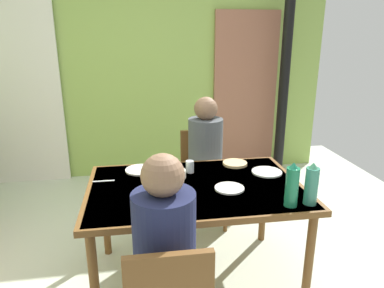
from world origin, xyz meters
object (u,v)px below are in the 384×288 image
object	(u,v)px
chair_far_diner	(203,172)
water_bottle_green_near	(292,186)
dining_table	(195,195)
person_far_diner	(206,147)
water_bottle_green_far	(311,185)
person_near_diner	(164,240)
serving_bowl_center	(174,174)

from	to	relation	value
chair_far_diner	water_bottle_green_near	xyz separation A→B (m)	(0.31, -1.21, 0.37)
dining_table	person_far_diner	bearing A→B (deg)	73.46
dining_table	water_bottle_green_far	xyz separation A→B (m)	(0.64, -0.37, 0.19)
person_far_diner	water_bottle_green_near	world-z (taller)	person_far_diner
dining_table	chair_far_diner	bearing A→B (deg)	76.05
chair_far_diner	water_bottle_green_near	size ratio (longest dim) A/B	3.16
person_near_diner	water_bottle_green_near	distance (m)	0.85
chair_far_diner	serving_bowl_center	size ratio (longest dim) A/B	5.12
water_bottle_green_near	water_bottle_green_far	size ratio (longest dim) A/B	1.04
dining_table	person_far_diner	distance (m)	0.74
water_bottle_green_near	person_near_diner	bearing A→B (deg)	-157.63
dining_table	water_bottle_green_near	bearing A→B (deg)	-36.17
serving_bowl_center	person_far_diner	bearing A→B (deg)	57.78
person_near_diner	water_bottle_green_near	world-z (taller)	person_near_diner
person_far_diner	serving_bowl_center	distance (m)	0.63
person_near_diner	person_far_diner	distance (m)	1.47
chair_far_diner	water_bottle_green_near	distance (m)	1.30
dining_table	serving_bowl_center	bearing A→B (deg)	127.80
dining_table	water_bottle_green_far	size ratio (longest dim) A/B	5.48
person_near_diner	serving_bowl_center	xyz separation A→B (m)	(0.14, 0.86, -0.02)
dining_table	water_bottle_green_far	world-z (taller)	water_bottle_green_far
chair_far_diner	dining_table	bearing A→B (deg)	76.05
water_bottle_green_near	water_bottle_green_far	world-z (taller)	water_bottle_green_near
chair_far_diner	person_near_diner	xyz separation A→B (m)	(-0.48, -1.53, 0.28)
water_bottle_green_near	dining_table	bearing A→B (deg)	143.83
water_bottle_green_far	chair_far_diner	bearing A→B (deg)	109.78
chair_far_diner	water_bottle_green_far	size ratio (longest dim) A/B	3.28
person_far_diner	serving_bowl_center	xyz separation A→B (m)	(-0.34, -0.53, -0.02)
dining_table	person_near_diner	size ratio (longest dim) A/B	1.89
dining_table	serving_bowl_center	size ratio (longest dim) A/B	8.55
dining_table	person_far_diner	xyz separation A→B (m)	(0.21, 0.70, 0.11)
chair_far_diner	person_near_diner	size ratio (longest dim) A/B	1.13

